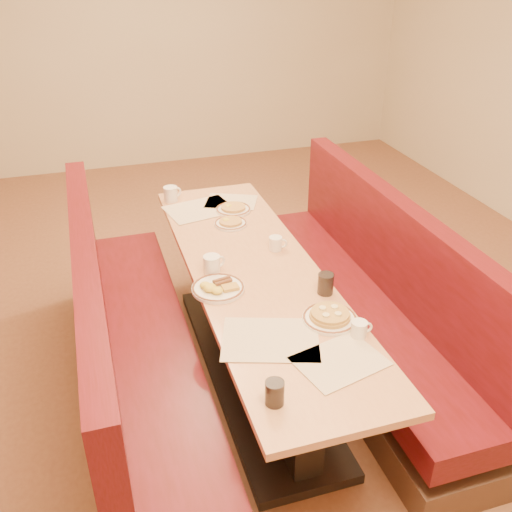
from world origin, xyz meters
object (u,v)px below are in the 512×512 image
object	(u,v)px
diner_table	(255,325)
coffee_mug_d	(171,194)
booth_right	(367,306)
pancake_plate	(330,317)
coffee_mug_a	(360,329)
coffee_mug_c	(276,243)
coffee_mug_b	(212,264)
soda_tumbler_near	(275,393)
soda_tumbler_mid	(326,284)
eggs_plate	(218,288)
booth_left	(130,350)

from	to	relation	value
diner_table	coffee_mug_d	world-z (taller)	coffee_mug_d
booth_right	pancake_plate	bearing A→B (deg)	-133.43
coffee_mug_a	coffee_mug_c	bearing A→B (deg)	96.36
coffee_mug_d	coffee_mug_c	bearing A→B (deg)	-84.74
pancake_plate	coffee_mug_b	distance (m)	0.75
soda_tumbler_near	pancake_plate	bearing A→B (deg)	45.83
diner_table	booth_right	world-z (taller)	booth_right
soda_tumbler_mid	coffee_mug_b	bearing A→B (deg)	142.96
coffee_mug_b	soda_tumbler_near	size ratio (longest dim) A/B	1.21
coffee_mug_a	soda_tumbler_near	size ratio (longest dim) A/B	0.99
coffee_mug_c	coffee_mug_d	distance (m)	1.02
pancake_plate	eggs_plate	world-z (taller)	pancake_plate
booth_right	pancake_plate	distance (m)	0.87
eggs_plate	soda_tumbler_near	distance (m)	0.88
coffee_mug_b	soda_tumbler_mid	xyz separation A→B (m)	(0.51, -0.39, 0.00)
coffee_mug_b	coffee_mug_d	size ratio (longest dim) A/B	0.98
booth_right	soda_tumbler_near	size ratio (longest dim) A/B	23.21
coffee_mug_b	booth_left	bearing A→B (deg)	169.00
coffee_mug_d	soda_tumbler_mid	size ratio (longest dim) A/B	1.17
diner_table	eggs_plate	world-z (taller)	eggs_plate
eggs_plate	soda_tumbler_mid	size ratio (longest dim) A/B	2.46
booth_left	eggs_plate	xyz separation A→B (m)	(0.48, -0.14, 0.41)
booth_left	booth_right	bearing A→B (deg)	0.00
pancake_plate	soda_tumbler_mid	bearing A→B (deg)	71.76
coffee_mug_a	soda_tumbler_near	distance (m)	0.60
booth_right	coffee_mug_c	size ratio (longest dim) A/B	22.97
coffee_mug_b	coffee_mug_d	world-z (taller)	coffee_mug_d
booth_left	eggs_plate	distance (m)	0.64
coffee_mug_d	pancake_plate	bearing A→B (deg)	-95.91
booth_left	coffee_mug_a	xyz separation A→B (m)	(1.02, -0.72, 0.43)
eggs_plate	coffee_mug_a	xyz separation A→B (m)	(0.53, -0.58, 0.02)
coffee_mug_a	coffee_mug_d	distance (m)	1.90
eggs_plate	pancake_plate	bearing A→B (deg)	-42.99
coffee_mug_d	coffee_mug_b	bearing A→B (deg)	-109.52
pancake_plate	coffee_mug_b	size ratio (longest dim) A/B	2.03
coffee_mug_d	soda_tumbler_mid	bearing A→B (deg)	-90.76
pancake_plate	coffee_mug_b	bearing A→B (deg)	125.13
booth_right	pancake_plate	size ratio (longest dim) A/B	9.43
pancake_plate	booth_left	bearing A→B (deg)	149.17
soda_tumbler_near	soda_tumbler_mid	xyz separation A→B (m)	(0.52, 0.68, 0.00)
eggs_plate	coffee_mug_b	size ratio (longest dim) A/B	2.14
pancake_plate	coffee_mug_c	world-z (taller)	coffee_mug_c
diner_table	coffee_mug_d	xyz separation A→B (m)	(-0.28, 1.10, 0.43)
booth_right	coffee_mug_d	size ratio (longest dim) A/B	18.77
soda_tumbler_near	coffee_mug_b	bearing A→B (deg)	89.71
coffee_mug_c	coffee_mug_d	xyz separation A→B (m)	(-0.47, 0.90, 0.01)
booth_left	coffee_mug_d	world-z (taller)	booth_left
eggs_plate	booth_right	bearing A→B (deg)	7.85
diner_table	coffee_mug_b	xyz separation A→B (m)	(-0.23, 0.06, 0.43)
eggs_plate	coffee_mug_b	world-z (taller)	coffee_mug_b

